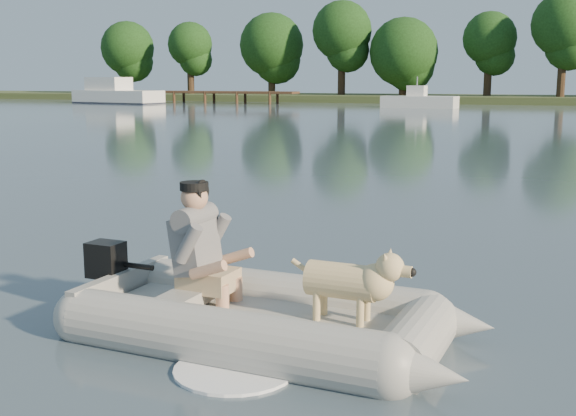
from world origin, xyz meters
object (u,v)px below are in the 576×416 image
at_px(dinghy, 267,271).
at_px(motorboat, 420,93).
at_px(dog, 342,287).
at_px(dock, 199,97).
at_px(cabin_cruiser, 118,90).
at_px(man, 197,241).

xyz_separation_m(dinghy, motorboat, (-7.08, 48.02, 0.49)).
bearing_deg(dog, dinghy, -175.43).
bearing_deg(dinghy, motorboat, 102.39).
relative_size(dock, cabin_cruiser, 2.11).
height_order(dinghy, cabin_cruiser, cabin_cruiser).
bearing_deg(dock, dinghy, -62.46).
distance_m(dock, dog, 58.84).
height_order(dinghy, man, man).
relative_size(dinghy, cabin_cruiser, 0.53).
distance_m(dock, man, 58.13).
xyz_separation_m(dog, motorboat, (-7.73, 48.01, 0.56)).
bearing_deg(dinghy, cabin_cruiser, 128.33).
xyz_separation_m(dock, motorboat, (19.98, -3.89, 0.56)).
relative_size(dog, cabin_cruiser, 0.11).
bearing_deg(man, motorboat, 101.59).
distance_m(dinghy, dog, 0.65).
relative_size(dinghy, man, 4.19).
xyz_separation_m(dock, man, (26.37, -51.81, 0.26)).
distance_m(man, motorboat, 48.34).
bearing_deg(dock, dog, -61.90).
xyz_separation_m(dock, dog, (27.71, -51.90, -0.00)).
bearing_deg(man, dog, -0.00).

